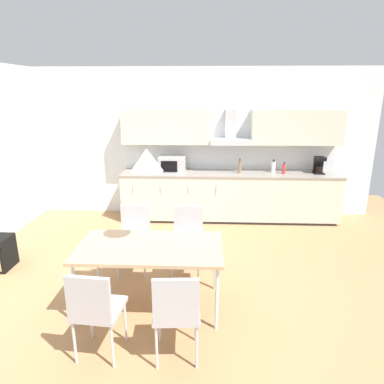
# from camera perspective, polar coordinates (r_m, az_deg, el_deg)

# --- Properties ---
(ground_plane) EXTENTS (8.60, 7.97, 0.02)m
(ground_plane) POSITION_cam_1_polar(r_m,az_deg,el_deg) (4.39, -2.60, -15.26)
(ground_plane) COLOR #9E754C
(wall_back) EXTENTS (6.88, 0.10, 2.72)m
(wall_back) POSITION_cam_1_polar(r_m,az_deg,el_deg) (6.50, -0.62, 8.17)
(wall_back) COLOR silver
(wall_back) RESTS_ON ground_plane
(kitchen_counter) EXTENTS (3.92, 0.67, 0.88)m
(kitchen_counter) POSITION_cam_1_polar(r_m,az_deg,el_deg) (6.34, 6.21, -0.63)
(kitchen_counter) COLOR #333333
(kitchen_counter) RESTS_ON ground_plane
(backsplash_tile) EXTENTS (3.90, 0.02, 0.46)m
(backsplash_tile) POSITION_cam_1_polar(r_m,az_deg,el_deg) (6.48, 6.23, 5.82)
(backsplash_tile) COLOR silver
(backsplash_tile) RESTS_ON kitchen_counter
(upper_wall_cabinets) EXTENTS (3.90, 0.40, 0.61)m
(upper_wall_cabinets) POSITION_cam_1_polar(r_m,az_deg,el_deg) (6.25, 6.48, 10.65)
(upper_wall_cabinets) COLOR beige
(microwave) EXTENTS (0.48, 0.35, 0.28)m
(microwave) POSITION_cam_1_polar(r_m,az_deg,el_deg) (6.21, -3.30, 4.60)
(microwave) COLOR #ADADB2
(microwave) RESTS_ON kitchen_counter
(coffee_maker) EXTENTS (0.18, 0.19, 0.30)m
(coffee_maker) POSITION_cam_1_polar(r_m,az_deg,el_deg) (6.52, 20.39, 4.23)
(coffee_maker) COLOR black
(coffee_maker) RESTS_ON kitchen_counter
(bottle_white) EXTENTS (0.08, 0.08, 0.24)m
(bottle_white) POSITION_cam_1_polar(r_m,az_deg,el_deg) (6.36, 13.40, 4.08)
(bottle_white) COLOR white
(bottle_white) RESTS_ON kitchen_counter
(bottle_red) EXTENTS (0.06, 0.06, 0.21)m
(bottle_red) POSITION_cam_1_polar(r_m,az_deg,el_deg) (6.31, 15.07, 3.78)
(bottle_red) COLOR red
(bottle_red) RESTS_ON kitchen_counter
(bottle_brown) EXTENTS (0.06, 0.06, 0.26)m
(bottle_brown) POSITION_cam_1_polar(r_m,az_deg,el_deg) (6.21, 7.96, 4.18)
(bottle_brown) COLOR brown
(bottle_brown) RESTS_ON kitchen_counter
(dining_table) EXTENTS (1.53, 0.84, 0.72)m
(dining_table) POSITION_cam_1_polar(r_m,az_deg,el_deg) (3.71, -6.99, -9.51)
(dining_table) COLOR tan
(dining_table) RESTS_ON ground_plane
(chair_far_right) EXTENTS (0.43, 0.43, 0.87)m
(chair_far_right) POSITION_cam_1_polar(r_m,az_deg,el_deg) (4.46, -0.77, -6.87)
(chair_far_right) COLOR #B2B2B7
(chair_far_right) RESTS_ON ground_plane
(chair_far_left) EXTENTS (0.41, 0.41, 0.87)m
(chair_far_left) POSITION_cam_1_polar(r_m,az_deg,el_deg) (4.55, -9.58, -6.62)
(chair_far_left) COLOR #B2B2B7
(chair_far_left) RESTS_ON ground_plane
(chair_near_left) EXTENTS (0.44, 0.44, 0.87)m
(chair_near_left) POSITION_cam_1_polar(r_m,az_deg,el_deg) (3.19, -15.93, -17.85)
(chair_near_left) COLOR #B2B2B7
(chair_near_left) RESTS_ON ground_plane
(chair_near_right) EXTENTS (0.43, 0.43, 0.87)m
(chair_near_right) POSITION_cam_1_polar(r_m,az_deg,el_deg) (3.05, -2.62, -18.83)
(chair_near_right) COLOR #B2B2B7
(chair_near_right) RESTS_ON ground_plane
(pendant_lamp) EXTENTS (0.32, 0.32, 0.22)m
(pendant_lamp) POSITION_cam_1_polar(r_m,az_deg,el_deg) (3.40, -7.56, 5.31)
(pendant_lamp) COLOR silver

